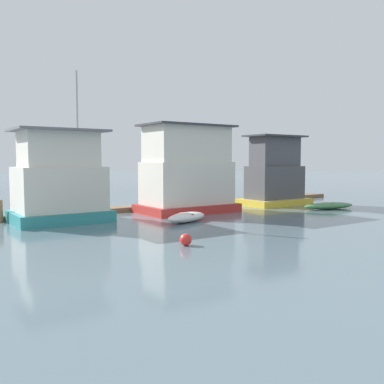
{
  "coord_description": "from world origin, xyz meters",
  "views": [
    {
      "loc": [
        -15.37,
        -23.36,
        3.48
      ],
      "look_at": [
        0.0,
        -1.0,
        1.4
      ],
      "focal_mm": 40.0,
      "sensor_mm": 36.0,
      "label": 1
    }
  ],
  "objects_px": {
    "houseboat_red": "(187,171)",
    "mooring_post_far_left": "(290,189)",
    "mooring_post_centre": "(0,211)",
    "mooring_post_near_right": "(275,193)",
    "houseboat_teal": "(59,181)",
    "dinghy_white": "(186,217)",
    "dinghy_green": "(329,206)",
    "buoy_red": "(186,240)",
    "houseboat_yellow": "(275,175)"
  },
  "relations": [
    {
      "from": "houseboat_teal",
      "to": "mooring_post_centre",
      "type": "distance_m",
      "value": 3.6
    },
    {
      "from": "mooring_post_far_left",
      "to": "mooring_post_near_right",
      "type": "distance_m",
      "value": 1.72
    },
    {
      "from": "houseboat_red",
      "to": "mooring_post_centre",
      "type": "xyz_separation_m",
      "value": [
        -11.18,
        1.79,
        -2.05
      ]
    },
    {
      "from": "houseboat_teal",
      "to": "mooring_post_centre",
      "type": "relative_size",
      "value": 6.7
    },
    {
      "from": "houseboat_yellow",
      "to": "dinghy_green",
      "type": "relative_size",
      "value": 1.29
    },
    {
      "from": "houseboat_red",
      "to": "mooring_post_centre",
      "type": "relative_size",
      "value": 4.94
    },
    {
      "from": "mooring_post_far_left",
      "to": "mooring_post_near_right",
      "type": "height_order",
      "value": "mooring_post_far_left"
    },
    {
      "from": "mooring_post_centre",
      "to": "mooring_post_near_right",
      "type": "distance_m",
      "value": 21.21
    },
    {
      "from": "houseboat_red",
      "to": "mooring_post_centre",
      "type": "height_order",
      "value": "houseboat_red"
    },
    {
      "from": "dinghy_white",
      "to": "mooring_post_far_left",
      "type": "xyz_separation_m",
      "value": [
        14.36,
        5.65,
        0.68
      ]
    },
    {
      "from": "mooring_post_near_right",
      "to": "buoy_red",
      "type": "bearing_deg",
      "value": -145.9
    },
    {
      "from": "dinghy_green",
      "to": "mooring_post_near_right",
      "type": "distance_m",
      "value": 6.21
    },
    {
      "from": "mooring_post_far_left",
      "to": "mooring_post_near_right",
      "type": "bearing_deg",
      "value": 180.0
    },
    {
      "from": "dinghy_white",
      "to": "mooring_post_near_right",
      "type": "xyz_separation_m",
      "value": [
        12.66,
        5.65,
        0.43
      ]
    },
    {
      "from": "mooring_post_far_left",
      "to": "mooring_post_near_right",
      "type": "xyz_separation_m",
      "value": [
        -1.7,
        0.0,
        -0.26
      ]
    },
    {
      "from": "houseboat_teal",
      "to": "houseboat_yellow",
      "type": "distance_m",
      "value": 16.42
    },
    {
      "from": "dinghy_white",
      "to": "mooring_post_centre",
      "type": "bearing_deg",
      "value": 146.54
    },
    {
      "from": "houseboat_yellow",
      "to": "mooring_post_centre",
      "type": "xyz_separation_m",
      "value": [
        -19.26,
        1.83,
        -1.66
      ]
    },
    {
      "from": "houseboat_teal",
      "to": "mooring_post_centre",
      "type": "height_order",
      "value": "houseboat_teal"
    },
    {
      "from": "houseboat_red",
      "to": "mooring_post_centre",
      "type": "bearing_deg",
      "value": 170.89
    },
    {
      "from": "mooring_post_far_left",
      "to": "buoy_red",
      "type": "bearing_deg",
      "value": -148.49
    },
    {
      "from": "houseboat_red",
      "to": "dinghy_green",
      "type": "height_order",
      "value": "houseboat_red"
    },
    {
      "from": "dinghy_white",
      "to": "buoy_red",
      "type": "height_order",
      "value": "dinghy_white"
    },
    {
      "from": "mooring_post_centre",
      "to": "dinghy_white",
      "type": "bearing_deg",
      "value": -33.46
    },
    {
      "from": "dinghy_green",
      "to": "mooring_post_centre",
      "type": "bearing_deg",
      "value": 163.18
    },
    {
      "from": "houseboat_red",
      "to": "mooring_post_far_left",
      "type": "height_order",
      "value": "houseboat_red"
    },
    {
      "from": "houseboat_yellow",
      "to": "mooring_post_near_right",
      "type": "relative_size",
      "value": 3.79
    },
    {
      "from": "houseboat_red",
      "to": "mooring_post_far_left",
      "type": "xyz_separation_m",
      "value": [
        11.73,
        1.79,
        -1.73
      ]
    },
    {
      "from": "mooring_post_near_right",
      "to": "dinghy_white",
      "type": "bearing_deg",
      "value": -155.94
    },
    {
      "from": "mooring_post_centre",
      "to": "mooring_post_near_right",
      "type": "xyz_separation_m",
      "value": [
        21.21,
        0.0,
        0.07
      ]
    },
    {
      "from": "houseboat_red",
      "to": "buoy_red",
      "type": "relative_size",
      "value": 12.62
    },
    {
      "from": "dinghy_green",
      "to": "houseboat_red",
      "type": "bearing_deg",
      "value": 154.48
    },
    {
      "from": "houseboat_red",
      "to": "dinghy_white",
      "type": "bearing_deg",
      "value": -124.27
    },
    {
      "from": "houseboat_yellow",
      "to": "dinghy_white",
      "type": "xyz_separation_m",
      "value": [
        -10.7,
        -3.82,
        -2.02
      ]
    },
    {
      "from": "dinghy_white",
      "to": "dinghy_green",
      "type": "height_order",
      "value": "dinghy_white"
    },
    {
      "from": "mooring_post_far_left",
      "to": "mooring_post_centre",
      "type": "bearing_deg",
      "value": 180.0
    },
    {
      "from": "mooring_post_centre",
      "to": "buoy_red",
      "type": "xyz_separation_m",
      "value": [
        4.92,
        -11.03,
        -0.38
      ]
    },
    {
      "from": "houseboat_yellow",
      "to": "dinghy_white",
      "type": "bearing_deg",
      "value": -160.36
    },
    {
      "from": "mooring_post_near_right",
      "to": "houseboat_yellow",
      "type": "bearing_deg",
      "value": -136.87
    },
    {
      "from": "dinghy_white",
      "to": "mooring_post_far_left",
      "type": "relative_size",
      "value": 1.68
    },
    {
      "from": "houseboat_teal",
      "to": "mooring_post_centre",
      "type": "bearing_deg",
      "value": 152.59
    },
    {
      "from": "dinghy_white",
      "to": "dinghy_green",
      "type": "distance_m",
      "value": 11.7
    },
    {
      "from": "dinghy_white",
      "to": "houseboat_teal",
      "type": "bearing_deg",
      "value": 143.81
    },
    {
      "from": "houseboat_teal",
      "to": "dinghy_green",
      "type": "relative_size",
      "value": 2.06
    },
    {
      "from": "houseboat_red",
      "to": "houseboat_yellow",
      "type": "height_order",
      "value": "houseboat_red"
    },
    {
      "from": "dinghy_white",
      "to": "buoy_red",
      "type": "relative_size",
      "value": 6.5
    },
    {
      "from": "mooring_post_far_left",
      "to": "houseboat_teal",
      "type": "bearing_deg",
      "value": -175.81
    },
    {
      "from": "houseboat_yellow",
      "to": "mooring_post_near_right",
      "type": "bearing_deg",
      "value": 43.13
    },
    {
      "from": "houseboat_yellow",
      "to": "houseboat_teal",
      "type": "bearing_deg",
      "value": 178.74
    },
    {
      "from": "mooring_post_near_right",
      "to": "buoy_red",
      "type": "relative_size",
      "value": 2.83
    }
  ]
}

